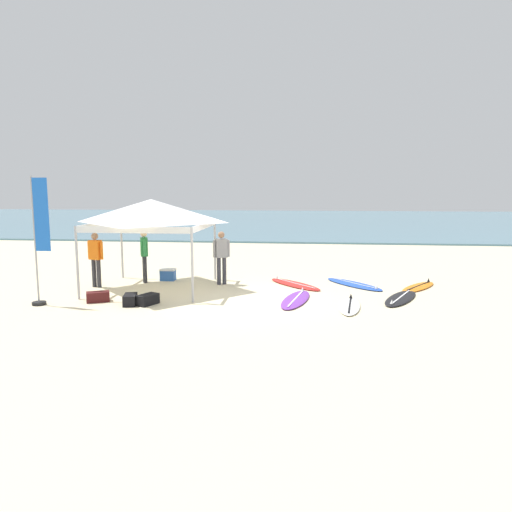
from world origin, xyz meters
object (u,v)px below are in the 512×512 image
Objects in this scene: gear_bag_on_sand at (98,297)px; cooler_box at (168,274)px; person_grey at (221,254)px; gear_bag_near_tent at (130,300)px; canopy_tent at (151,211)px; gear_bag_by_pole at (148,300)px; banner_flag at (39,246)px; person_green at (144,253)px; surfboard_red at (295,284)px; person_orange at (96,256)px; surfboard_blue at (354,284)px; surfboard_purple at (296,299)px; surfboard_black at (401,298)px; surfboard_orange at (418,287)px; surfboard_white at (350,306)px.

gear_bag_on_sand is 1.20× the size of cooler_box.
person_grey is 2.85× the size of gear_bag_near_tent.
gear_bag_by_pole is at bearing -76.43° from canopy_tent.
gear_bag_by_pole is at bearing 6.39° from banner_flag.
person_green is 0.50× the size of banner_flag.
surfboard_red is 5.26m from gear_bag_near_tent.
surfboard_red is 4.35× the size of cooler_box.
banner_flag reaches higher than person_grey.
cooler_box is at bearing 34.64° from person_orange.
surfboard_blue is at bearing 4.05° from person_grey.
surfboard_black is at bearing 8.82° from surfboard_purple.
person_grey is 2.13m from cooler_box.
banner_flag reaches higher than surfboard_orange.
surfboard_purple is 4.48m from gear_bag_near_tent.
gear_bag_on_sand is (-6.80, -0.10, 0.10)m from surfboard_white.
surfboard_blue is 1.34× the size of person_grey.
surfboard_blue is at bearing 82.46° from surfboard_white.
person_orange reaches higher than gear_bag_on_sand.
gear_bag_by_pole is (1.07, -2.94, -0.85)m from person_green.
gear_bag_on_sand is (-9.14, -2.78, 0.10)m from surfboard_orange.
gear_bag_on_sand is (-8.29, -1.16, 0.10)m from surfboard_black.
banner_flag is 2.73m from gear_bag_near_tent.
surfboard_black is (7.32, -0.70, -2.35)m from canopy_tent.
cooler_box reaches higher than surfboard_orange.
surfboard_black and surfboard_blue have the same top height.
person_grey and person_green have the same top height.
person_green is at bearing 157.58° from surfboard_purple.
gear_bag_near_tent is at bearing -167.95° from surfboard_purple.
banner_flag reaches higher than gear_bag_on_sand.
surfboard_white and surfboard_blue have the same top height.
surfboard_blue is (6.22, 1.14, -2.35)m from canopy_tent.
surfboard_orange is 10.09m from person_orange.
person_orange is (-6.16, -0.93, 0.95)m from surfboard_red.
banner_flag is 2.00m from gear_bag_on_sand.
banner_flag is at bearing -159.80° from gear_bag_on_sand.
canopy_tent reaches higher than gear_bag_on_sand.
canopy_tent reaches higher than gear_bag_near_tent.
surfboard_red is 0.64× the size of banner_flag.
gear_bag_by_pole is (-3.92, -0.88, 0.10)m from surfboard_purple.
gear_bag_by_pole is at bearing -6.76° from gear_bag_on_sand.
person_green is at bearing 62.49° from banner_flag.
surfboard_blue is (1.89, 0.20, -0.00)m from surfboard_red.
banner_flag is at bearing -170.32° from surfboard_black.
gear_bag_near_tent reaches higher than surfboard_white.
surfboard_white is at bearing -12.99° from person_orange.
surfboard_blue is (1.80, 2.30, -0.00)m from surfboard_purple.
surfboard_orange is 3.33× the size of gear_bag_on_sand.
surfboard_red is 4.86m from gear_bag_by_pole.
surfboard_orange is 1.17× the size of person_green.
surfboard_red is 0.95× the size of surfboard_blue.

